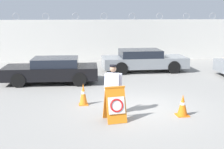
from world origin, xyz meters
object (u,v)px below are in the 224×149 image
traffic_cone_mid (183,105)px  parked_car_front_coupe (52,70)px  barricade_sign (115,104)px  traffic_cone_near (83,94)px  security_guard (113,87)px  parked_car_rear_sedan (143,60)px

traffic_cone_mid → parked_car_front_coupe: 7.12m
barricade_sign → traffic_cone_near: barricade_sign is taller
traffic_cone_near → traffic_cone_mid: (3.18, -1.64, -0.04)m
security_guard → parked_car_rear_sedan: security_guard is taller
security_guard → parked_car_front_coupe: (-2.29, 5.02, -0.30)m
security_guard → parked_car_front_coupe: 5.52m
traffic_cone_near → traffic_cone_mid: traffic_cone_near is taller
traffic_cone_near → parked_car_rear_sedan: (3.66, 6.21, 0.24)m
traffic_cone_mid → traffic_cone_near: bearing=152.7°
security_guard → parked_car_front_coupe: bearing=-52.5°
parked_car_rear_sedan → security_guard: bearing=-110.6°
security_guard → parked_car_front_coupe: size_ratio=0.37×
parked_car_front_coupe → barricade_sign: bearing=114.4°
parked_car_front_coupe → security_guard: bearing=117.3°
barricade_sign → parked_car_rear_sedan: (2.74, 8.07, 0.09)m
traffic_cone_mid → parked_car_front_coupe: (-4.53, 5.49, 0.26)m
traffic_cone_mid → parked_car_rear_sedan: bearing=86.5°
barricade_sign → parked_car_front_coupe: parked_car_front_coupe is taller
traffic_cone_near → traffic_cone_mid: bearing=-27.3°
traffic_cone_near → parked_car_rear_sedan: 7.21m
security_guard → traffic_cone_mid: (2.24, -0.47, -0.56)m
barricade_sign → traffic_cone_mid: (2.26, 0.22, -0.19)m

